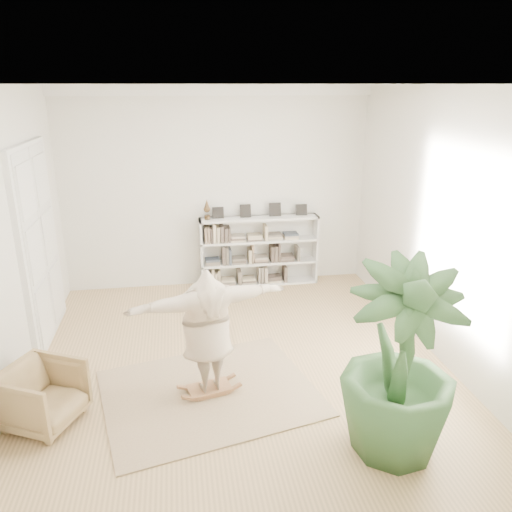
{
  "coord_description": "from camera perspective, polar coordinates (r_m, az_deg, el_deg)",
  "views": [
    {
      "loc": [
        -0.72,
        -5.91,
        3.6
      ],
      "look_at": [
        0.3,
        0.4,
        1.39
      ],
      "focal_mm": 35.0,
      "sensor_mm": 36.0,
      "label": 1
    }
  ],
  "objects": [
    {
      "name": "floor",
      "position": [
        6.96,
        -1.95,
        -12.14
      ],
      "size": [
        6.0,
        6.0,
        0.0
      ],
      "primitive_type": "plane",
      "color": "#A18153",
      "rests_on": "ground"
    },
    {
      "name": "person",
      "position": [
        5.93,
        -5.59,
        -8.15
      ],
      "size": [
        1.96,
        0.93,
        1.54
      ],
      "primitive_type": "imported",
      "rotation": [
        0.0,
        0.0,
        3.37
      ],
      "color": "#CAB397",
      "rests_on": "rocker_board"
    },
    {
      "name": "room_shell",
      "position": [
        8.88,
        -4.77,
        18.39
      ],
      "size": [
        6.0,
        6.0,
        6.0
      ],
      "color": "silver",
      "rests_on": "floor"
    },
    {
      "name": "armchair",
      "position": [
        6.18,
        -23.23,
        -14.44
      ],
      "size": [
        1.03,
        1.02,
        0.7
      ],
      "primitive_type": "imported",
      "rotation": [
        0.0,
        0.0,
        1.1
      ],
      "color": "#A78058",
      "rests_on": "floor"
    },
    {
      "name": "houseplant",
      "position": [
        5.19,
        16.12,
        -11.54
      ],
      "size": [
        1.28,
        1.28,
        2.05
      ],
      "primitive_type": "imported",
      "rotation": [
        0.0,
        0.0,
        -0.12
      ],
      "color": "#30572B",
      "rests_on": "floor"
    },
    {
      "name": "bookshelf",
      "position": [
        9.33,
        0.32,
        0.51
      ],
      "size": [
        2.2,
        0.35,
        1.64
      ],
      "color": "silver",
      "rests_on": "floor"
    },
    {
      "name": "doors",
      "position": [
        7.79,
        -23.49,
        1.02
      ],
      "size": [
        0.09,
        1.78,
        2.92
      ],
      "color": "white",
      "rests_on": "floor"
    },
    {
      "name": "rocker_board",
      "position": [
        6.35,
        -5.34,
        -14.84
      ],
      "size": [
        0.57,
        0.42,
        0.11
      ],
      "rotation": [
        0.0,
        0.0,
        0.23
      ],
      "color": "#9C6A3E",
      "rests_on": "rug"
    },
    {
      "name": "rug",
      "position": [
        6.38,
        -5.32,
        -15.28
      ],
      "size": [
        2.88,
        2.51,
        0.02
      ],
      "primitive_type": "cube",
      "rotation": [
        0.0,
        0.0,
        0.23
      ],
      "color": "tan",
      "rests_on": "floor"
    }
  ]
}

